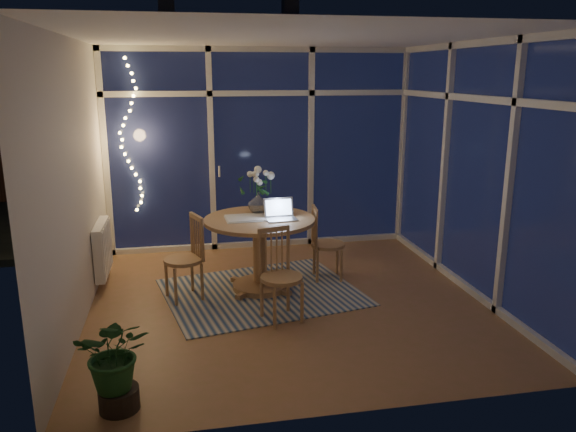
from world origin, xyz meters
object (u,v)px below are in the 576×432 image
(chair_left, at_px, (183,258))
(chair_right, at_px, (328,243))
(laptop, at_px, (281,209))
(potted_plant, at_px, (116,360))
(dining_table, at_px, (260,254))
(flower_vase, at_px, (258,203))
(chair_front, at_px, (282,276))

(chair_left, bearing_deg, chair_right, 80.77)
(laptop, relative_size, potted_plant, 0.41)
(dining_table, bearing_deg, flower_vase, 85.15)
(chair_right, relative_size, potted_plant, 1.13)
(dining_table, height_order, flower_vase, flower_vase)
(chair_left, xyz_separation_m, flower_vase, (0.83, 0.36, 0.45))
(flower_vase, bearing_deg, laptop, -61.14)
(chair_left, distance_m, potted_plant, 1.98)
(chair_left, relative_size, potted_plant, 1.18)
(flower_vase, height_order, potted_plant, flower_vase)
(potted_plant, bearing_deg, chair_front, 41.65)
(chair_front, xyz_separation_m, laptop, (0.13, 0.71, 0.46))
(chair_right, relative_size, laptop, 2.73)
(laptop, xyz_separation_m, flower_vase, (-0.19, 0.35, -0.01))
(chair_front, relative_size, potted_plant, 1.18)
(laptop, bearing_deg, potted_plant, -132.42)
(chair_left, bearing_deg, potted_plant, -33.28)
(chair_right, bearing_deg, chair_left, 106.14)
(chair_right, xyz_separation_m, flower_vase, (-0.77, 0.07, 0.47))
(dining_table, height_order, potted_plant, dining_table)
(chair_left, relative_size, flower_vase, 4.26)
(chair_left, height_order, flower_vase, flower_vase)
(dining_table, relative_size, chair_right, 1.37)
(chair_right, relative_size, flower_vase, 4.07)
(flower_vase, bearing_deg, dining_table, -94.85)
(chair_front, bearing_deg, chair_left, 125.82)
(dining_table, relative_size, laptop, 3.73)
(chair_right, distance_m, chair_front, 1.21)
(chair_front, height_order, laptop, laptop)
(chair_front, distance_m, flower_vase, 1.15)
(chair_left, bearing_deg, dining_table, 78.63)
(chair_front, distance_m, potted_plant, 1.84)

